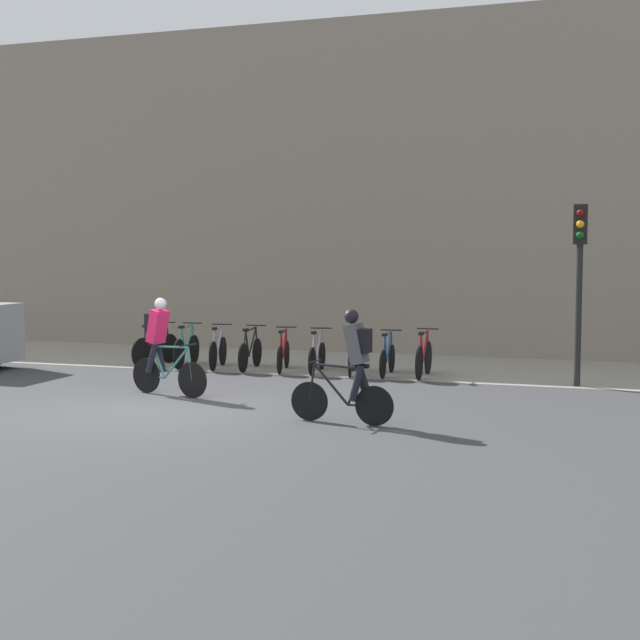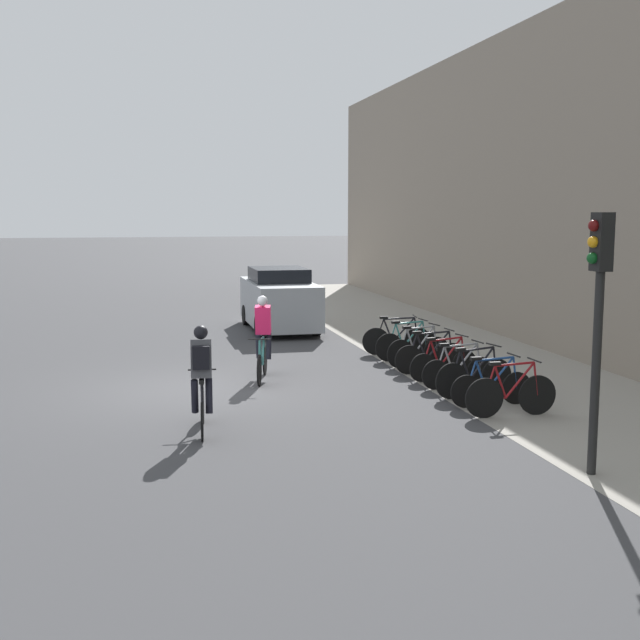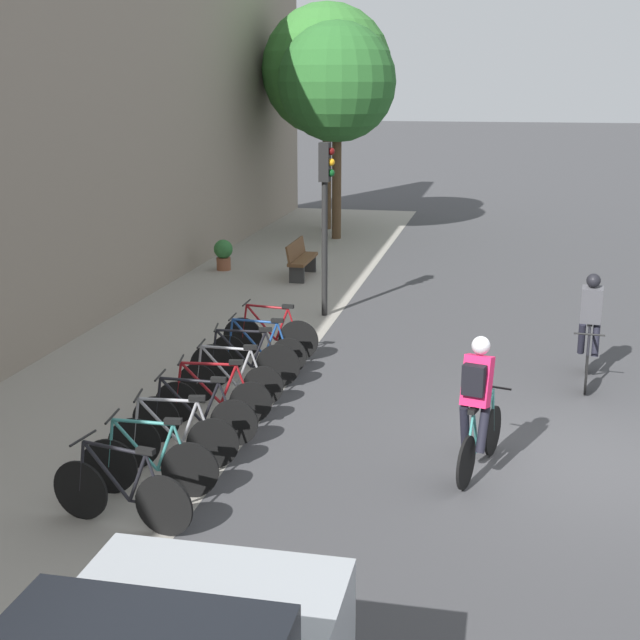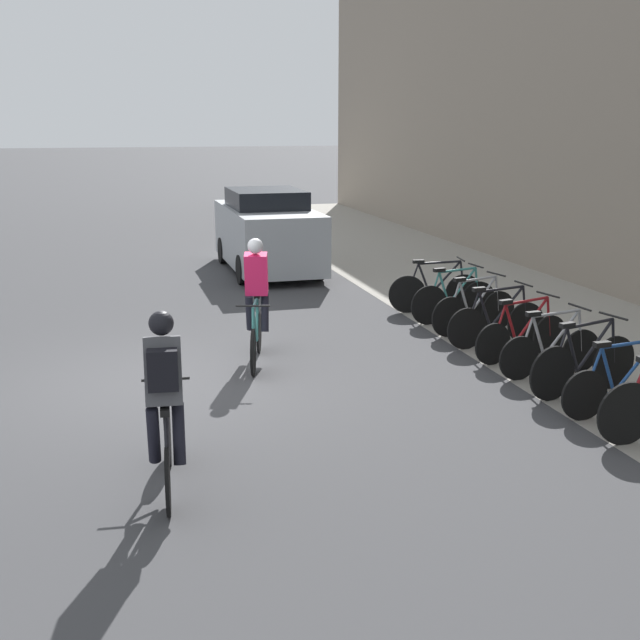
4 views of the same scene
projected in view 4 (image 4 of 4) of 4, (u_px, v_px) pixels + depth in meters
ground at (158, 383)px, 10.54m from camera, size 200.00×200.00×0.00m
kerb_strip at (605, 346)px, 12.26m from camera, size 44.00×4.50×0.01m
cyclist_pink at (256, 295)px, 11.34m from camera, size 1.70×0.61×1.76m
cyclist_grey at (165, 398)px, 7.12m from camera, size 1.66×0.47×1.74m
parked_bike_0 at (436, 290)px, 14.33m from camera, size 0.46×1.70×0.97m
parked_bike_1 at (454, 299)px, 13.61m from camera, size 0.46×1.62×0.97m
parked_bike_2 at (474, 310)px, 12.89m from camera, size 0.48×1.60×0.96m
parked_bike_3 at (496, 321)px, 12.16m from camera, size 0.46×1.68×0.95m
parked_bike_4 at (522, 335)px, 11.44m from camera, size 0.49×1.61×0.94m
parked_bike_5 at (551, 349)px, 10.72m from camera, size 0.46×1.59×0.93m
parked_bike_6 at (584, 363)px, 9.99m from camera, size 0.50×1.69×0.98m
parked_bike_7 at (622, 385)px, 9.27m from camera, size 0.46×1.61×0.93m
parked_car at (267, 232)px, 18.16m from camera, size 4.30×1.84×1.85m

